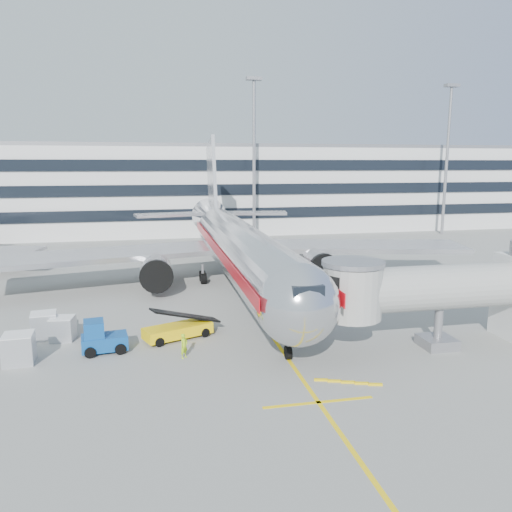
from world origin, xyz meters
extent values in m
plane|color=gray|center=(0.00, 0.00, 0.00)|extent=(180.00, 180.00, 0.00)
cube|color=yellow|center=(0.00, 10.00, 0.01)|extent=(0.25, 70.00, 0.01)
cube|color=yellow|center=(0.00, -14.00, 0.01)|extent=(6.00, 0.25, 0.01)
cylinder|color=silver|center=(0.00, 8.00, 4.20)|extent=(5.00, 36.00, 5.00)
sphere|color=silver|center=(0.00, -10.00, 4.20)|extent=(5.00, 5.00, 5.00)
cone|color=silver|center=(0.00, 31.00, 4.80)|extent=(5.00, 10.00, 5.00)
cube|color=black|center=(0.00, -11.50, 5.33)|extent=(1.80, 1.20, 0.90)
cube|color=#B7B7BC|center=(13.00, 13.50, 3.40)|extent=(24.95, 12.07, 0.50)
cube|color=#B7B7BC|center=(-13.00, 13.50, 3.40)|extent=(24.95, 12.07, 0.50)
cylinder|color=#99999E|center=(8.00, 10.00, 2.20)|extent=(3.00, 4.20, 3.00)
cylinder|color=#99999E|center=(-8.00, 10.00, 2.20)|extent=(3.00, 4.20, 3.00)
cylinder|color=black|center=(8.00, 8.00, 2.20)|extent=(3.10, 0.50, 3.10)
cylinder|color=black|center=(-8.00, 8.00, 2.20)|extent=(3.10, 0.50, 3.10)
cube|color=#B7B7BC|center=(0.00, 31.50, 9.20)|extent=(0.45, 9.39, 13.72)
cube|color=#B7B7BC|center=(5.50, 32.00, 5.40)|extent=(10.41, 4.94, 0.35)
cube|color=#B7B7BC|center=(-5.50, 32.00, 5.40)|extent=(10.41, 4.94, 0.35)
cylinder|color=gray|center=(0.00, -8.00, 0.90)|extent=(0.24, 0.24, 1.80)
cylinder|color=black|center=(0.00, -8.00, 0.45)|extent=(0.35, 0.90, 0.90)
cylinder|color=gray|center=(3.20, 14.00, 1.00)|extent=(0.30, 0.30, 2.00)
cylinder|color=gray|center=(-3.20, 14.00, 1.00)|extent=(0.30, 0.30, 2.00)
cube|color=red|center=(2.52, 8.00, 4.50)|extent=(0.06, 38.00, 0.90)
cube|color=red|center=(-2.52, 8.00, 4.50)|extent=(0.06, 38.00, 0.90)
cylinder|color=#A8A8A3|center=(10.50, -8.00, 4.20)|extent=(13.00, 3.00, 3.00)
cylinder|color=#A8A8A3|center=(4.20, -8.00, 4.20)|extent=(3.80, 3.80, 3.40)
cylinder|color=gray|center=(4.20, -8.00, 6.10)|extent=(4.00, 4.00, 0.30)
cube|color=black|center=(2.90, -8.00, 4.20)|extent=(1.40, 2.60, 2.60)
cylinder|color=gray|center=(10.50, -8.00, 1.60)|extent=(0.56, 0.56, 3.20)
cube|color=gray|center=(10.50, -8.00, 0.35)|extent=(2.20, 2.20, 0.70)
cylinder|color=black|center=(9.60, -8.00, 0.35)|extent=(0.35, 0.70, 0.70)
cylinder|color=black|center=(11.40, -8.00, 0.35)|extent=(0.35, 0.70, 0.70)
cube|color=silver|center=(0.00, 58.00, 7.50)|extent=(150.00, 24.00, 15.00)
cube|color=black|center=(0.00, 45.90, 4.00)|extent=(150.00, 0.30, 1.80)
cube|color=black|center=(0.00, 45.90, 8.00)|extent=(150.00, 0.30, 1.80)
cube|color=black|center=(0.00, 45.90, 12.00)|extent=(150.00, 0.30, 1.80)
cube|color=gray|center=(0.00, 58.00, 15.30)|extent=(150.00, 24.00, 0.60)
cylinder|color=gray|center=(8.00, 42.00, 12.50)|extent=(0.50, 0.50, 25.00)
cube|color=gray|center=(8.00, 42.00, 25.20)|extent=(2.40, 1.20, 0.50)
cylinder|color=gray|center=(42.00, 42.00, 12.50)|extent=(0.50, 0.50, 25.00)
cube|color=gray|center=(42.00, 42.00, 25.20)|extent=(2.40, 1.20, 0.50)
cube|color=yellow|center=(-6.69, -2.70, 0.60)|extent=(5.14, 3.43, 0.77)
cube|color=black|center=(-6.69, -2.70, 1.59)|extent=(5.16, 3.01, 1.68)
cylinder|color=black|center=(-8.60, -2.64, 0.33)|extent=(0.73, 0.53, 0.66)
cylinder|color=black|center=(-8.03, -4.06, 0.33)|extent=(0.73, 0.53, 0.66)
cylinder|color=black|center=(-5.34, -1.33, 0.33)|extent=(0.73, 0.53, 0.66)
cylinder|color=black|center=(-4.77, -2.75, 0.33)|extent=(0.73, 0.53, 0.66)
cube|color=navy|center=(-11.56, -4.30, 0.68)|extent=(3.11, 2.03, 0.94)
cube|color=navy|center=(-12.18, -4.38, 1.62)|extent=(1.44, 1.71, 1.15)
cube|color=black|center=(-12.18, -4.38, 1.99)|extent=(1.31, 1.49, 0.10)
cylinder|color=black|center=(-12.59, -3.64, 0.37)|extent=(0.77, 0.40, 0.73)
cylinder|color=black|center=(-12.40, -5.19, 0.37)|extent=(0.77, 0.40, 0.73)
cylinder|color=black|center=(-10.72, -3.40, 0.37)|extent=(0.77, 0.40, 0.73)
cylinder|color=black|center=(-10.53, -4.96, 0.37)|extent=(0.77, 0.40, 0.73)
cube|color=silver|center=(-16.03, -0.56, 0.89)|extent=(1.96, 1.96, 1.78)
cube|color=white|center=(-16.03, -0.56, 1.81)|extent=(1.96, 1.96, 0.07)
cube|color=silver|center=(-14.66, -1.31, 0.81)|extent=(1.73, 1.73, 1.61)
cube|color=white|center=(-14.66, -1.31, 1.63)|extent=(1.73, 1.73, 0.06)
cube|color=silver|center=(-16.62, -5.19, 0.92)|extent=(1.91, 1.91, 1.84)
cube|color=white|center=(-16.62, -5.19, 1.86)|extent=(1.91, 1.91, 0.07)
imported|color=#A4D516|center=(-6.48, -6.43, 0.81)|extent=(0.69, 0.69, 1.62)
camera|label=1|loc=(-8.15, -37.05, 12.32)|focal=35.00mm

